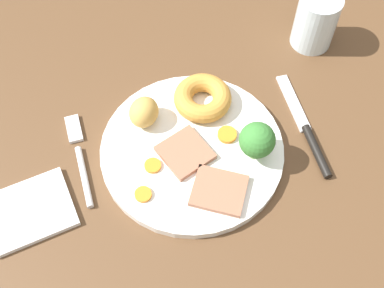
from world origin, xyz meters
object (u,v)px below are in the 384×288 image
carrot_coin_front (143,194)px  carrot_coin_back (153,166)px  dinner_plate (192,150)px  meat_slice_under (217,191)px  carrot_coin_side (227,135)px  broccoli_floret (257,141)px  folded_napkin (30,211)px  fork (80,156)px  meat_slice_main (185,153)px  roast_potato_left (144,112)px  water_glass (316,21)px  yorkshire_pudding (203,98)px  knife (308,132)px

carrot_coin_front → carrot_coin_back: same height
dinner_plate → meat_slice_under: (1.69, -7.45, 1.10)cm
dinner_plate → carrot_coin_side: (5.28, 0.83, 1.01)cm
meat_slice_under → broccoli_floret: 8.53cm
carrot_coin_front → folded_napkin: (-14.98, 1.50, -1.25)cm
carrot_coin_side → fork: size_ratio=0.18×
carrot_coin_front → broccoli_floret: bearing=9.9°
folded_napkin → carrot_coin_side: bearing=10.1°
meat_slice_main → carrot_coin_side: bearing=14.0°
meat_slice_under → carrot_coin_back: meat_slice_under is taller
dinner_plate → carrot_coin_back: size_ratio=11.12×
carrot_coin_front → folded_napkin: carrot_coin_front is taller
carrot_coin_front → fork: carrot_coin_front is taller
roast_potato_left → fork: (-9.98, -3.27, -3.10)cm
folded_napkin → dinner_plate: bearing=10.4°
meat_slice_main → water_glass: water_glass is taller
carrot_coin_front → carrot_coin_back: 4.45cm
carrot_coin_back → carrot_coin_side: size_ratio=0.85×
carrot_coin_back → fork: bearing=155.4°
yorkshire_pudding → roast_potato_left: bearing=-172.9°
yorkshire_pudding → carrot_coin_back: yorkshire_pudding is taller
broccoli_floret → folded_napkin: bearing=-177.6°
knife → folded_napkin: bearing=93.2°
dinner_plate → carrot_coin_back: bearing=-163.6°
carrot_coin_front → water_glass: (31.55, 22.28, 2.84)cm
dinner_plate → water_glass: (23.68, 16.57, 3.79)cm
yorkshire_pudding → roast_potato_left: size_ratio=1.82×
meat_slice_main → carrot_coin_front: meat_slice_main is taller
roast_potato_left → broccoli_floret: bearing=-32.9°
dinner_plate → folded_napkin: dinner_plate is taller
meat_slice_main → carrot_coin_back: bearing=-168.6°
water_glass → carrot_coin_back: bearing=-148.2°
knife → carrot_coin_back: bearing=90.8°
broccoli_floret → knife: size_ratio=0.33×
dinner_plate → yorkshire_pudding: 8.03cm
meat_slice_under → roast_potato_left: (-7.30, 13.43, 1.69)cm
carrot_coin_side → broccoli_floret: 5.76cm
dinner_plate → folded_napkin: (-22.85, -4.20, -0.30)cm
folded_napkin → broccoli_floret: bearing=2.4°
dinner_plate → carrot_coin_front: carrot_coin_front is taller
water_glass → broccoli_floret: bearing=-128.5°
dinner_plate → roast_potato_left: roast_potato_left is taller
yorkshire_pudding → folded_napkin: size_ratio=0.77×
fork → folded_napkin: fork is taller
meat_slice_under → yorkshire_pudding: 14.63cm
meat_slice_main → broccoli_floret: (9.32, -2.14, 3.20)cm
broccoli_floret → fork: (-23.76, 5.63, -4.61)cm
knife → broccoli_floret: bearing=102.6°
meat_slice_under → broccoli_floret: broccoli_floret is taller
dinner_plate → folded_napkin: bearing=-169.6°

